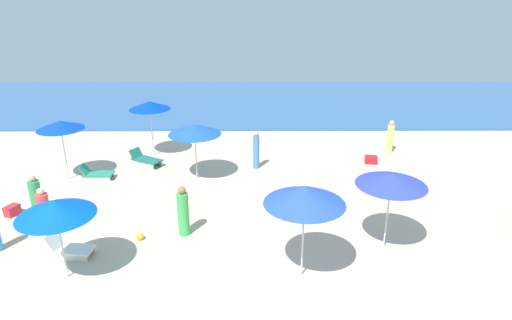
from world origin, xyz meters
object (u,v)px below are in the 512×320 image
Objects in this scene: umbrella_4 at (195,129)px; umbrella_7 at (150,105)px; lounge_chair_7_0 at (145,159)px; lounge_chair_1_0 at (69,249)px; cooler_box_2 at (371,160)px; beachgoer_5 at (44,213)px; umbrella_3 at (392,179)px; beachgoer_1 at (36,197)px; umbrella_5 at (60,125)px; umbrella_1 at (55,208)px; beachgoer_6 at (256,151)px; beach_ball_1 at (140,236)px; lounge_chair_5_0 at (96,174)px; umbrella_2 at (305,195)px; beachgoer_2 at (390,137)px; beachgoer_0 at (183,212)px; cooler_box_0 at (12,210)px.

umbrella_7 reaches higher than umbrella_4.
lounge_chair_7_0 is (-0.11, -1.27, -2.19)m from umbrella_7.
cooler_box_2 is (10.97, 7.45, -0.07)m from lounge_chair_1_0.
cooler_box_2 is at bearing 104.97° from beachgoer_5.
umbrella_4 reaches higher than lounge_chair_1_0.
umbrella_3 reaches higher than beachgoer_1.
lounge_chair_1_0 is at bearing -177.48° from umbrella_3.
umbrella_1 is at bearing -69.10° from umbrella_5.
beach_ball_1 is at bearing 67.30° from beachgoer_6.
umbrella_3 reaches higher than umbrella_4.
beachgoer_6 is (5.69, 6.91, 0.57)m from lounge_chair_1_0.
beachgoer_1 reaches higher than beach_ball_1.
umbrella_7 is (1.83, 2.80, 2.23)m from lounge_chair_5_0.
umbrella_7 is at bearing 0.75° from lounge_chair_1_0.
lounge_chair_1_0 is 6.53m from umbrella_5.
umbrella_7 is 1.65× the size of lounge_chair_7_0.
umbrella_3 is at bearing -24.10° from umbrella_5.
beachgoer_2 is (5.28, 9.84, -1.73)m from umbrella_2.
umbrella_4 is 1.38× the size of beachgoer_0.
beachgoer_6 is (7.94, 1.17, -1.55)m from umbrella_5.
umbrella_5 is 1.56× the size of beachgoer_2.
umbrella_2 is 8.68m from beachgoer_5.
umbrella_2 is at bearing -87.92° from cooler_box_0.
beachgoer_5 is at bearing 33.99° from cooler_box_2.
umbrella_3 is at bearing -97.49° from lounge_chair_7_0.
umbrella_7 is 1.64× the size of beachgoer_5.
beachgoer_1 is 3.08× the size of cooler_box_0.
lounge_chair_7_0 is at bearing 101.15° from beach_ball_1.
lounge_chair_7_0 is (0.31, 8.31, -1.90)m from umbrella_1.
umbrella_2 reaches higher than umbrella_5.
umbrella_3 is 1.46× the size of beachgoer_0.
umbrella_3 is 8.93m from beachgoer_2.
umbrella_3 is 1.47× the size of beachgoer_6.
umbrella_7 is 1.54× the size of beachgoer_0.
umbrella_1 is at bearing -128.97° from beach_ball_1.
beach_ball_1 is at bearing 96.32° from beachgoer_0.
beachgoer_5 is at bearing 81.31° from beachgoer_0.
umbrella_5 is at bearing 17.82° from beachgoer_6.
beachgoer_0 is (5.55, -4.52, -1.57)m from umbrella_5.
beachgoer_6 is 3.14× the size of cooler_box_2.
umbrella_1 is 0.94× the size of umbrella_5.
umbrella_7 is at bearing 98.55° from beach_ball_1.
lounge_chair_1_0 is at bearing -95.05° from umbrella_7.
umbrella_2 is 11.30× the size of beach_ball_1.
umbrella_1 reaches higher than umbrella_4.
umbrella_3 is 6.57m from beachgoer_0.
umbrella_4 is at bearing 140.33° from umbrella_3.
umbrella_5 is at bearing 43.80° from beachgoer_0.
beachgoer_0 is at bearing 148.40° from umbrella_2.
beachgoer_1 is at bearing 68.67° from beachgoer_0.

